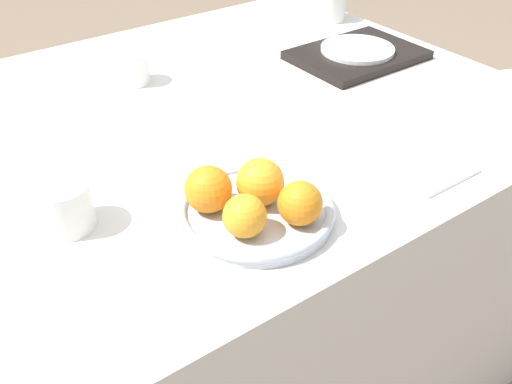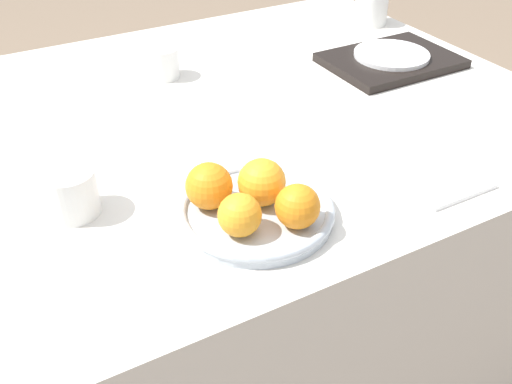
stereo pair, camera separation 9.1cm
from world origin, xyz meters
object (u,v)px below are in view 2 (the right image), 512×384
serving_tray (391,61)px  cup_0 (161,63)px  orange_2 (298,206)px  cup_2 (371,8)px  orange_0 (262,182)px  orange_3 (209,186)px  cup_1 (70,193)px  fruit_platter (256,212)px  napkin (438,178)px  orange_1 (240,215)px  side_plate (392,55)px

serving_tray → cup_0: 0.54m
orange_2 → cup_2: bearing=45.4°
orange_0 → orange_3: orange_0 is taller
cup_1 → orange_2: bearing=-38.0°
orange_2 → orange_3: size_ratio=0.92×
orange_3 → orange_2: bearing=-49.4°
cup_0 → orange_0: bearing=-95.7°
fruit_platter → napkin: fruit_platter is taller
orange_0 → cup_2: orange_0 is taller
orange_2 → cup_2: same height
orange_0 → napkin: 0.32m
orange_1 → cup_1: 0.27m
fruit_platter → cup_0: 0.57m
orange_0 → cup_0: 0.56m
napkin → cup_2: bearing=60.4°
orange_1 → orange_2: 0.09m
cup_1 → orange_1: bearing=-44.6°
cup_0 → fruit_platter: bearing=-97.2°
orange_0 → orange_3: size_ratio=1.02×
serving_tray → napkin: size_ratio=2.17×
fruit_platter → orange_3: 0.08m
fruit_platter → orange_2: 0.08m
orange_0 → cup_1: (-0.26, 0.14, -0.02)m
serving_tray → side_plate: size_ratio=1.69×
fruit_platter → cup_2: 0.94m
fruit_platter → napkin: bearing=-10.1°
orange_1 → serving_tray: bearing=33.2°
serving_tray → napkin: bearing=-120.3°
orange_3 → serving_tray: bearing=27.2°
side_plate → cup_0: cup_0 is taller
orange_1 → napkin: size_ratio=0.47×
cup_0 → cup_2: cup_2 is taller
fruit_platter → orange_0: bearing=36.5°
orange_2 → side_plate: size_ratio=0.38×
side_plate → napkin: size_ratio=1.28×
napkin → orange_3: bearing=165.0°
orange_0 → serving_tray: size_ratio=0.25×
fruit_platter → orange_0: size_ratio=3.25×
orange_0 → side_plate: orange_0 is taller
orange_2 → cup_1: size_ratio=0.80×
serving_tray → cup_0: size_ratio=4.07×
orange_3 → cup_0: bearing=76.1°
orange_0 → orange_1: bearing=-142.1°
orange_1 → napkin: bearing=-3.0°
fruit_platter → serving_tray: bearing=32.8°
orange_2 → napkin: orange_2 is taller
cup_1 → side_plate: bearing=14.8°
serving_tray → orange_3: bearing=-152.8°
orange_3 → serving_tray: (0.63, 0.33, -0.04)m
orange_1 → cup_0: (0.12, 0.60, -0.01)m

